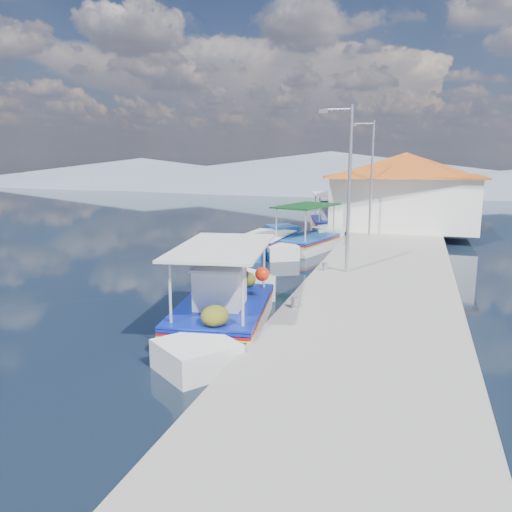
% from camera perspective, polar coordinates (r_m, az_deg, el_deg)
% --- Properties ---
extents(ground, '(160.00, 160.00, 0.00)m').
position_cam_1_polar(ground, '(18.68, -5.00, -3.62)').
color(ground, black).
rests_on(ground, ground).
extents(quay, '(5.00, 44.00, 0.50)m').
position_cam_1_polar(quay, '(23.13, 14.54, -0.40)').
color(quay, gray).
rests_on(quay, ground).
extents(bollards, '(0.20, 17.20, 0.30)m').
position_cam_1_polar(bollards, '(22.52, 9.15, 0.55)').
color(bollards, '#A5A8AD').
rests_on(bollards, quay).
extents(main_caique, '(3.10, 7.87, 2.62)m').
position_cam_1_polar(main_caique, '(14.35, -3.54, -6.13)').
color(main_caique, white).
rests_on(main_caique, ground).
extents(caique_green_canopy, '(3.25, 6.60, 2.57)m').
position_cam_1_polar(caique_green_canopy, '(25.93, 5.55, 1.45)').
color(caique_green_canopy, white).
rests_on(caique_green_canopy, ground).
extents(caique_blue_hull, '(2.47, 7.12, 1.27)m').
position_cam_1_polar(caique_blue_hull, '(25.68, 1.03, 1.32)').
color(caique_blue_hull, '#194B97').
rests_on(caique_blue_hull, ground).
extents(caique_far, '(3.46, 7.17, 2.60)m').
position_cam_1_polar(caique_far, '(33.17, 8.33, 3.71)').
color(caique_far, white).
rests_on(caique_far, ground).
extents(harbor_building, '(10.49, 10.49, 4.40)m').
position_cam_1_polar(harbor_building, '(31.73, 16.24, 7.21)').
color(harbor_building, white).
rests_on(harbor_building, quay).
extents(lamp_post_near, '(1.21, 0.14, 6.00)m').
position_cam_1_polar(lamp_post_near, '(18.84, 10.12, 8.25)').
color(lamp_post_near, '#A5A8AD').
rests_on(lamp_post_near, quay).
extents(lamp_post_far, '(1.21, 0.14, 6.00)m').
position_cam_1_polar(lamp_post_far, '(27.78, 12.60, 9.09)').
color(lamp_post_far, '#A5A8AD').
rests_on(lamp_post_far, quay).
extents(mountain_ridge, '(171.40, 96.00, 5.50)m').
position_cam_1_polar(mountain_ridge, '(72.71, 17.39, 8.62)').
color(mountain_ridge, slate).
rests_on(mountain_ridge, ground).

